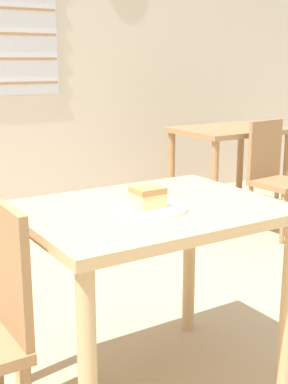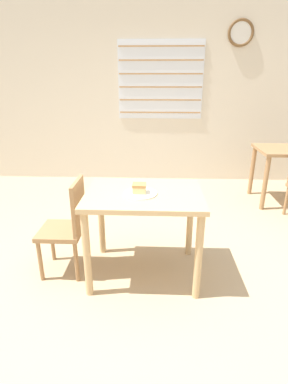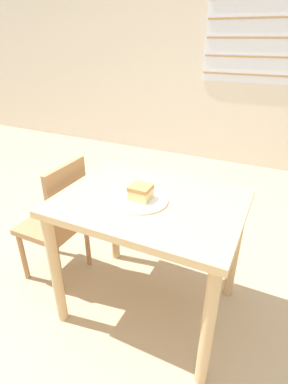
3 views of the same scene
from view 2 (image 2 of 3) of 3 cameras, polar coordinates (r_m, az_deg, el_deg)
name	(u,v)px [view 2 (image 2 of 3)]	position (r m, az deg, el deg)	size (l,w,h in m)	color
ground_plane	(136,292)	(2.62, -1.57, -18.47)	(14.00, 14.00, 0.00)	tan
wall_back	(148,94)	(5.05, 0.84, 18.08)	(10.00, 0.10, 2.80)	beige
dining_table_near	(144,206)	(2.52, 0.00, -2.71)	(0.97, 0.74, 0.78)	tan
chair_near_window	(68,225)	(2.71, -14.25, -6.09)	(0.37, 0.37, 0.87)	#9E754C
plate	(140,193)	(2.42, -0.70, -0.28)	(0.27, 0.27, 0.01)	white
cake_slice	(139,188)	(2.42, -0.92, 0.74)	(0.11, 0.10, 0.07)	#E0C67F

